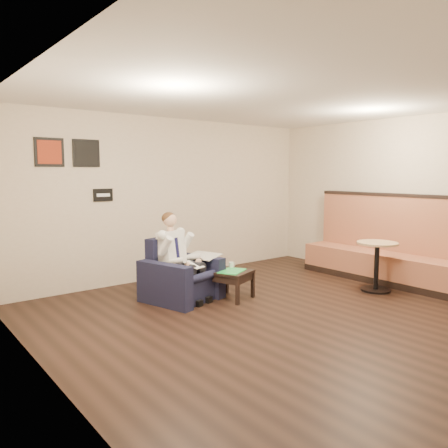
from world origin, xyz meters
TOP-DOWN VIEW (x-y plane):
  - ground at (0.00, 0.00)m, footprint 6.00×6.00m
  - wall_back at (0.00, 3.00)m, footprint 6.00×0.02m
  - wall_left at (-3.00, 0.00)m, footprint 0.02×6.00m
  - wall_right at (3.00, 0.00)m, footprint 0.02×6.00m
  - ceiling at (0.00, 0.00)m, footprint 6.00×6.00m
  - seating_sign at (-1.30, 2.98)m, footprint 0.32×0.02m
  - art_print_left at (-2.10, 2.98)m, footprint 0.42×0.03m
  - art_print_right at (-1.55, 2.98)m, footprint 0.42×0.03m
  - armchair at (-0.72, 1.62)m, footprint 1.14×1.14m
  - seated_man at (-0.68, 1.51)m, footprint 0.80×1.00m
  - lap_papers at (-0.66, 1.42)m, footprint 0.29×0.34m
  - newspaper at (-0.33, 1.63)m, footprint 0.52×0.58m
  - side_table at (-0.11, 1.21)m, footprint 0.65×0.65m
  - green_folder at (-0.13, 1.18)m, footprint 0.51×0.46m
  - coffee_mug at (0.01, 1.37)m, footprint 0.10×0.10m
  - smartphone at (-0.11, 1.37)m, footprint 0.14×0.09m
  - banquette at (2.59, 0.41)m, footprint 0.69×2.88m
  - cafe_table at (1.94, 0.12)m, footprint 0.64×0.64m

SIDE VIEW (x-z plane):
  - ground at x=0.00m, z-range 0.00..0.00m
  - side_table at x=-0.11m, z-range 0.00..0.42m
  - cafe_table at x=1.94m, z-range 0.00..0.78m
  - smartphone at x=-0.11m, z-range 0.42..0.43m
  - green_folder at x=-0.13m, z-range 0.42..0.43m
  - armchair at x=-0.72m, z-range 0.00..0.89m
  - coffee_mug at x=0.01m, z-range 0.42..0.51m
  - lap_papers at x=-0.66m, z-range 0.55..0.55m
  - newspaper at x=-0.33m, z-range 0.60..0.61m
  - seated_man at x=-0.68m, z-range 0.00..1.22m
  - banquette at x=2.59m, z-range 0.00..1.47m
  - wall_back at x=0.00m, z-range 0.00..2.80m
  - wall_left at x=-3.00m, z-range 0.00..2.80m
  - wall_right at x=3.00m, z-range 0.00..2.80m
  - seating_sign at x=-1.30m, z-range 1.40..1.60m
  - art_print_left at x=-2.10m, z-range 1.94..2.36m
  - art_print_right at x=-1.55m, z-range 1.94..2.36m
  - ceiling at x=0.00m, z-range 2.79..2.81m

